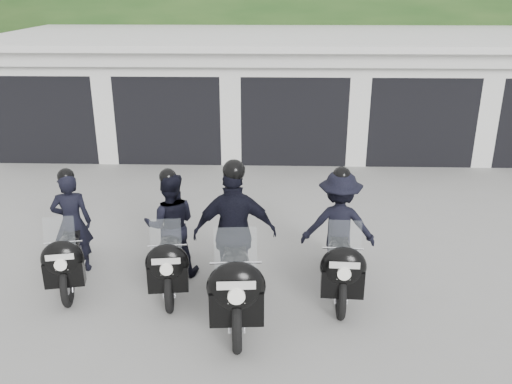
{
  "coord_description": "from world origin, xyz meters",
  "views": [
    {
      "loc": [
        -0.54,
        -7.49,
        4.27
      ],
      "look_at": [
        -0.79,
        0.85,
        1.05
      ],
      "focal_mm": 38.0,
      "sensor_mm": 36.0,
      "label": 1
    }
  ],
  "objects_px": {
    "police_bike_b": "(170,235)",
    "police_bike_d": "(339,235)",
    "police_bike_a": "(70,238)",
    "police_bike_c": "(235,246)"
  },
  "relations": [
    {
      "from": "police_bike_b",
      "to": "police_bike_c",
      "type": "xyz_separation_m",
      "value": [
        1.02,
        -0.65,
        0.15
      ]
    },
    {
      "from": "police_bike_a",
      "to": "police_bike_b",
      "type": "relative_size",
      "value": 0.97
    },
    {
      "from": "police_bike_a",
      "to": "police_bike_c",
      "type": "relative_size",
      "value": 0.81
    },
    {
      "from": "police_bike_b",
      "to": "police_bike_a",
      "type": "bearing_deg",
      "value": 173.99
    },
    {
      "from": "police_bike_a",
      "to": "police_bike_c",
      "type": "xyz_separation_m",
      "value": [
        2.53,
        -0.62,
        0.21
      ]
    },
    {
      "from": "police_bike_b",
      "to": "police_bike_d",
      "type": "relative_size",
      "value": 0.96
    },
    {
      "from": "police_bike_c",
      "to": "police_bike_b",
      "type": "bearing_deg",
      "value": 143.08
    },
    {
      "from": "police_bike_c",
      "to": "police_bike_d",
      "type": "distance_m",
      "value": 1.62
    },
    {
      "from": "police_bike_a",
      "to": "police_bike_d",
      "type": "relative_size",
      "value": 0.93
    },
    {
      "from": "police_bike_a",
      "to": "police_bike_b",
      "type": "xyz_separation_m",
      "value": [
        1.51,
        0.03,
        0.06
      ]
    }
  ]
}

